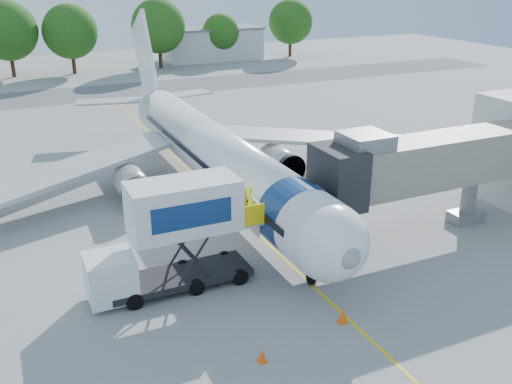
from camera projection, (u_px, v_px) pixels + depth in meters
name	position (u px, v px, depth m)	size (l,w,h in m)	color
ground	(236.00, 214.00, 36.45)	(160.00, 160.00, 0.00)	gray
guidance_line	(236.00, 214.00, 36.45)	(0.15, 70.00, 0.01)	yellow
taxiway_strip	(106.00, 92.00, 71.88)	(120.00, 10.00, 0.01)	#59595B
aircraft	(212.00, 152.00, 38.84)	(34.17, 37.73, 11.35)	white
jet_bridge	(414.00, 165.00, 32.07)	(13.90, 3.20, 6.60)	gray
catering_hiloader	(172.00, 237.00, 27.07)	(8.50, 2.44, 5.50)	black
ground_tug	(423.00, 362.00, 21.54)	(3.89, 2.07, 1.53)	silver
safety_cone_a	(343.00, 316.00, 25.23)	(0.44, 0.44, 0.70)	#FF560D
safety_cone_b	(262.00, 355.00, 22.73)	(0.38, 0.38, 0.60)	#FF560D
outbuilding_right	(212.00, 44.00, 96.39)	(16.40, 7.40, 5.30)	silver
tree_c	(7.00, 31.00, 79.61)	(8.30, 8.30, 10.59)	#382314
tree_d	(70.00, 31.00, 82.29)	(7.83, 7.83, 9.98)	#382314
tree_e	(158.00, 26.00, 86.79)	(8.20, 8.20, 10.46)	#382314
tree_f	(221.00, 32.00, 94.26)	(6.06, 6.06, 7.72)	#382314
tree_g	(291.00, 22.00, 98.90)	(7.59, 7.59, 9.68)	#382314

